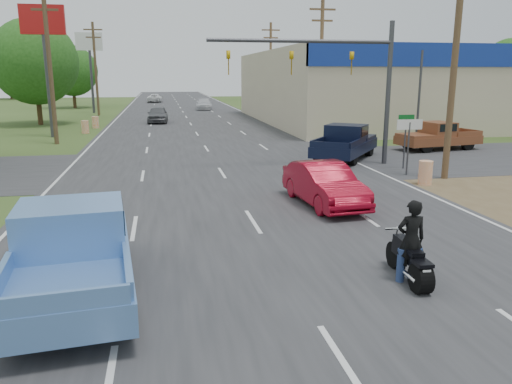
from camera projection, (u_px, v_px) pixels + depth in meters
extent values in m
plane|color=#2F441B|center=(345.00, 366.00, 7.83)|extent=(200.00, 200.00, 0.00)
cube|color=#2D2D30|center=(191.00, 124.00, 46.08)|extent=(15.00, 180.00, 0.02)
cube|color=#2D2D30|center=(217.00, 166.00, 25.04)|extent=(120.00, 10.00, 0.02)
cube|color=#B7A88C|center=(503.00, 86.00, 51.12)|extent=(50.00, 28.00, 6.60)
cylinder|color=#4C3823|center=(455.00, 61.00, 20.83)|extent=(0.28, 0.28, 10.00)
cylinder|color=#4C3823|center=(321.00, 67.00, 38.05)|extent=(0.28, 0.28, 10.00)
cube|color=#4C3823|center=(323.00, 9.00, 37.08)|extent=(2.00, 0.14, 0.14)
cube|color=#4C3823|center=(322.00, 21.00, 37.27)|extent=(1.60, 0.14, 0.14)
cylinder|color=#4C3823|center=(271.00, 70.00, 55.26)|extent=(0.28, 0.28, 10.00)
cube|color=#4C3823|center=(271.00, 30.00, 54.30)|extent=(2.00, 0.14, 0.14)
cube|color=#4C3823|center=(271.00, 38.00, 54.48)|extent=(1.60, 0.14, 0.14)
cylinder|color=#4C3823|center=(50.00, 66.00, 31.74)|extent=(0.28, 0.28, 10.00)
cube|color=#4C3823|center=(45.00, 10.00, 30.96)|extent=(1.60, 0.14, 0.14)
cylinder|color=#4C3823|center=(96.00, 70.00, 54.69)|extent=(0.28, 0.28, 10.00)
cube|color=#4C3823|center=(93.00, 30.00, 53.73)|extent=(2.00, 0.14, 0.14)
cube|color=#4C3823|center=(93.00, 37.00, 53.91)|extent=(1.60, 0.14, 0.14)
cylinder|color=#422D19|center=(39.00, 107.00, 45.18)|extent=(0.44, 0.44, 3.24)
sphere|color=#1F4C15|center=(35.00, 62.00, 44.27)|extent=(7.56, 7.56, 7.56)
cylinder|color=#422D19|center=(74.00, 97.00, 68.04)|extent=(0.44, 0.44, 2.88)
sphere|color=#1F4C15|center=(72.00, 71.00, 67.24)|extent=(6.72, 6.72, 6.72)
cylinder|color=#422D19|center=(506.00, 91.00, 84.32)|extent=(0.44, 0.44, 3.60)
sphere|color=#1F4C15|center=(509.00, 64.00, 83.31)|extent=(8.40, 8.40, 8.40)
cylinder|color=#422D19|center=(319.00, 88.00, 103.72)|extent=(0.44, 0.44, 3.42)
sphere|color=#1F4C15|center=(320.00, 68.00, 102.76)|extent=(7.98, 7.98, 7.98)
cylinder|color=#422D19|center=(11.00, 89.00, 92.81)|extent=(0.44, 0.44, 3.78)
sphere|color=#1F4C15|center=(8.00, 63.00, 91.75)|extent=(8.82, 8.82, 8.82)
cylinder|color=orange|center=(425.00, 173.00, 20.64)|extent=(0.56, 0.56, 1.00)
cylinder|color=orange|center=(357.00, 145.00, 28.84)|extent=(0.56, 0.56, 1.00)
cylinder|color=orange|center=(85.00, 127.00, 38.69)|extent=(0.56, 0.56, 1.00)
cylinder|color=orange|center=(95.00, 122.00, 42.57)|extent=(0.56, 0.56, 1.00)
cylinder|color=#3F3F44|center=(47.00, 74.00, 35.50)|extent=(0.30, 0.30, 9.00)
cube|color=#B21414|center=(42.00, 19.00, 34.65)|extent=(3.00, 0.35, 2.00)
cylinder|color=#3F3F44|center=(91.00, 74.00, 58.45)|extent=(0.30, 0.30, 9.00)
cube|color=white|center=(89.00, 41.00, 57.60)|extent=(3.00, 0.35, 2.00)
cylinder|color=#3F3F44|center=(408.00, 149.00, 22.43)|extent=(0.08, 0.08, 2.40)
cube|color=white|center=(410.00, 125.00, 22.18)|extent=(1.20, 0.05, 0.45)
cylinder|color=#3F3F44|center=(405.00, 144.00, 23.97)|extent=(0.08, 0.08, 2.40)
cube|color=#0C591E|center=(407.00, 117.00, 23.67)|extent=(0.80, 0.04, 0.22)
cylinder|color=#3F3F44|center=(388.00, 94.00, 24.82)|extent=(0.24, 0.24, 7.00)
cylinder|color=#3F3F44|center=(302.00, 41.00, 23.43)|extent=(9.00, 0.18, 0.18)
imported|color=gold|center=(352.00, 51.00, 23.99)|extent=(0.18, 0.40, 1.10)
imported|color=gold|center=(292.00, 51.00, 23.45)|extent=(0.18, 0.40, 1.10)
imported|color=gold|center=(228.00, 50.00, 22.90)|extent=(0.18, 0.40, 1.10)
imported|color=maroon|center=(324.00, 185.00, 17.33)|extent=(1.99, 4.59, 1.47)
cylinder|color=black|center=(421.00, 278.00, 10.39)|extent=(0.34, 0.65, 0.64)
cylinder|color=black|center=(393.00, 255.00, 11.75)|extent=(0.14, 0.65, 0.64)
cube|color=black|center=(407.00, 254.00, 11.03)|extent=(0.26, 1.17, 0.29)
cube|color=black|center=(403.00, 242.00, 11.22)|extent=(0.28, 0.54, 0.21)
cube|color=black|center=(413.00, 251.00, 10.71)|extent=(0.31, 0.55, 0.10)
cylinder|color=white|center=(398.00, 228.00, 11.45)|extent=(0.63, 0.08, 0.05)
cube|color=white|center=(427.00, 273.00, 10.14)|extent=(0.18, 0.03, 0.12)
imported|color=black|center=(411.00, 244.00, 10.82)|extent=(0.66, 0.45, 1.76)
cylinder|color=black|center=(37.00, 251.00, 11.65)|extent=(0.42, 0.92, 0.89)
cylinder|color=black|center=(120.00, 243.00, 12.16)|extent=(0.42, 0.92, 0.89)
cylinder|color=black|center=(10.00, 319.00, 8.39)|extent=(0.42, 0.92, 0.89)
cylinder|color=black|center=(125.00, 305.00, 8.91)|extent=(0.42, 0.92, 0.89)
cube|color=#5C88C5|center=(74.00, 263.00, 10.22)|extent=(2.80, 6.00, 0.58)
cube|color=#5C88C5|center=(77.00, 222.00, 11.76)|extent=(2.33, 2.41, 0.20)
cube|color=#5C88C5|center=(71.00, 226.00, 10.16)|extent=(2.22, 1.94, 0.95)
cube|color=black|center=(70.00, 218.00, 10.12)|extent=(2.23, 1.60, 0.50)
cube|color=#5C88C5|center=(60.00, 302.00, 7.46)|extent=(2.05, 0.29, 0.34)
cylinder|color=black|center=(338.00, 146.00, 28.72)|extent=(0.78, 0.88, 0.86)
cylinder|color=black|center=(369.00, 148.00, 27.94)|extent=(0.78, 0.88, 0.86)
cylinder|color=black|center=(319.00, 155.00, 25.78)|extent=(0.78, 0.88, 0.86)
cylinder|color=black|center=(353.00, 157.00, 25.00)|extent=(0.78, 0.88, 0.86)
cube|color=black|center=(345.00, 147.00, 26.81)|extent=(5.10, 5.78, 0.56)
cube|color=black|center=(354.00, 137.00, 28.20)|extent=(2.92, 2.94, 0.19)
cube|color=black|center=(346.00, 133.00, 26.74)|extent=(2.60, 2.54, 0.92)
cube|color=black|center=(346.00, 130.00, 26.70)|extent=(2.43, 2.30, 0.49)
cube|color=black|center=(329.00, 145.00, 24.31)|extent=(1.64, 1.26, 0.32)
cylinder|color=black|center=(426.00, 146.00, 29.03)|extent=(0.82, 0.43, 0.79)
cylinder|color=black|center=(408.00, 143.00, 30.53)|extent=(0.82, 0.43, 0.79)
cylinder|color=black|center=(468.00, 144.00, 30.08)|extent=(0.82, 0.43, 0.79)
cylinder|color=black|center=(449.00, 141.00, 31.59)|extent=(0.82, 0.43, 0.79)
cube|color=brown|center=(438.00, 140.00, 30.26)|extent=(5.37, 2.81, 0.51)
cube|color=brown|center=(418.00, 135.00, 29.66)|extent=(2.23, 2.17, 0.18)
cube|color=brown|center=(438.00, 129.00, 30.07)|extent=(1.82, 2.04, 0.84)
cube|color=black|center=(438.00, 126.00, 30.04)|extent=(1.53, 2.03, 0.44)
cube|color=brown|center=(471.00, 132.00, 31.03)|extent=(0.39, 1.79, 0.29)
imported|color=#5A5B60|center=(158.00, 115.00, 47.29)|extent=(1.99, 4.60, 1.55)
imported|color=silver|center=(204.00, 104.00, 65.18)|extent=(2.38, 5.04, 1.42)
imported|color=white|center=(155.00, 98.00, 82.07)|extent=(2.49, 4.98, 1.35)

